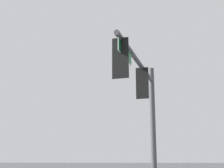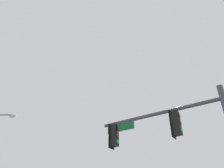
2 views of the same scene
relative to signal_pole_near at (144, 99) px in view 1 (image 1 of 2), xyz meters
name	(u,v)px [view 1 (image 1 of 2)]	position (x,y,z in m)	size (l,w,h in m)	color
signal_pole_near	(144,99)	(0.00, 0.00, 0.00)	(6.13, 1.48, 6.18)	#47474C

